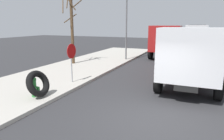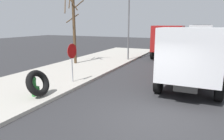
{
  "view_description": "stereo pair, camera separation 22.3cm",
  "coord_description": "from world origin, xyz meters",
  "views": [
    {
      "loc": [
        -6.23,
        -1.34,
        3.15
      ],
      "look_at": [
        2.5,
        2.44,
        0.98
      ],
      "focal_mm": 32.53,
      "sensor_mm": 36.0,
      "label": 1
    },
    {
      "loc": [
        -6.14,
        -1.54,
        3.15
      ],
      "look_at": [
        2.5,
        2.44,
        0.98
      ],
      "focal_mm": 32.53,
      "sensor_mm": 36.0,
      "label": 2
    }
  ],
  "objects": [
    {
      "name": "sidewalk_curb",
      "position": [
        0.0,
        6.5,
        0.07
      ],
      "size": [
        36.0,
        5.0,
        0.15
      ],
      "primitive_type": "cube",
      "color": "#ADA89E",
      "rests_on": "ground"
    },
    {
      "name": "dump_truck_gray",
      "position": [
        14.08,
        1.43,
        1.61
      ],
      "size": [
        7.03,
        2.87,
        3.0
      ],
      "color": "slate",
      "rests_on": "ground"
    },
    {
      "name": "stop_sign",
      "position": [
        2.41,
        4.68,
        1.54
      ],
      "size": [
        0.76,
        0.08,
        2.02
      ],
      "color": "gray",
      "rests_on": "sidewalk_curb"
    },
    {
      "name": "dump_truck_orange",
      "position": [
        23.05,
        -0.86,
        1.61
      ],
      "size": [
        7.03,
        2.87,
        3.0
      ],
      "color": "orange",
      "rests_on": "ground"
    },
    {
      "name": "dump_truck_red",
      "position": [
        5.11,
        -0.96,
        1.61
      ],
      "size": [
        7.02,
        2.85,
        3.0
      ],
      "color": "red",
      "rests_on": "ground"
    },
    {
      "name": "bare_tree",
      "position": [
        6.83,
        7.61,
        2.83
      ],
      "size": [
        1.59,
        1.47,
        5.2
      ],
      "color": "#4C3823",
      "rests_on": "sidewalk_curb"
    },
    {
      "name": "dump_truck_green",
      "position": [
        32.02,
        -0.81,
        1.61
      ],
      "size": [
        7.1,
        3.04,
        3.0
      ],
      "color": "#237033",
      "rests_on": "ground"
    },
    {
      "name": "ground_plane",
      "position": [
        0.0,
        0.0,
        0.0
      ],
      "size": [
        80.0,
        80.0,
        0.0
      ],
      "primitive_type": "plane",
      "color": "#2D2D30"
    },
    {
      "name": "street_light_pole",
      "position": [
        10.14,
        4.44,
        3.32
      ],
      "size": [
        0.12,
        0.12,
        6.33
      ],
      "primitive_type": "cylinder",
      "color": "#595B5E",
      "rests_on": "sidewalk_curb"
    },
    {
      "name": "loose_tire",
      "position": [
        -0.04,
        4.69,
        0.73
      ],
      "size": [
        1.14,
        0.69,
        1.16
      ],
      "primitive_type": "torus",
      "rotation": [
        1.18,
        0.0,
        -0.0
      ],
      "color": "black",
      "rests_on": "sidewalk_curb"
    },
    {
      "name": "fire_hydrant",
      "position": [
        -0.1,
        4.87,
        0.61
      ],
      "size": [
        0.24,
        0.54,
        0.87
      ],
      "color": "#2D8438",
      "rests_on": "sidewalk_curb"
    }
  ]
}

